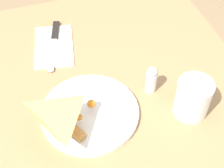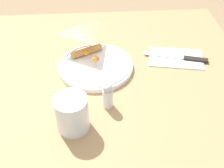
# 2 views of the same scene
# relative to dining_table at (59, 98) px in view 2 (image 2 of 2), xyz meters

# --- Properties ---
(dining_table) EXTENTS (1.28, 0.86, 0.75)m
(dining_table) POSITION_rel_dining_table_xyz_m (0.00, 0.00, 0.00)
(dining_table) COLOR #A87F51
(dining_table) RESTS_ON ground_plane
(plate_pizza) EXTENTS (0.25, 0.25, 0.05)m
(plate_pizza) POSITION_rel_dining_table_xyz_m (-0.13, -0.04, 0.11)
(plate_pizza) COLOR white
(plate_pizza) RESTS_ON dining_table
(milk_glass) EXTENTS (0.09, 0.09, 0.10)m
(milk_glass) POSITION_rel_dining_table_xyz_m (-0.07, 0.21, 0.14)
(milk_glass) COLOR white
(milk_glass) RESTS_ON dining_table
(napkin_folded) EXTENTS (0.20, 0.14, 0.00)m
(napkin_folded) POSITION_rel_dining_table_xyz_m (-0.41, -0.07, 0.10)
(napkin_folded) COLOR white
(napkin_folded) RESTS_ON dining_table
(butter_knife) EXTENTS (0.22, 0.08, 0.01)m
(butter_knife) POSITION_rel_dining_table_xyz_m (-0.42, -0.07, 0.10)
(butter_knife) COLOR black
(butter_knife) RESTS_ON napkin_folded
(salt_shaker) EXTENTS (0.03, 0.03, 0.08)m
(salt_shaker) POSITION_rel_dining_table_xyz_m (-0.16, 0.14, 0.14)
(salt_shaker) COLOR silver
(salt_shaker) RESTS_ON dining_table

